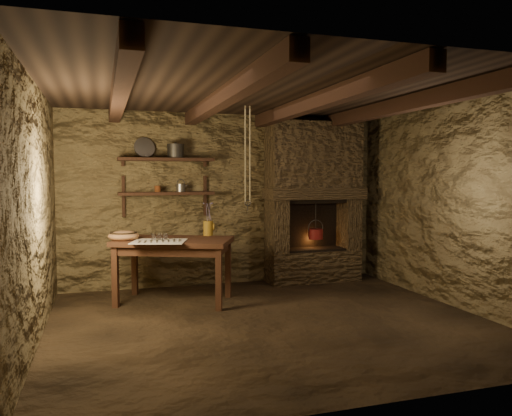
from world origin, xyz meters
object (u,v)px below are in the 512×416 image
object	(u,v)px
work_table	(174,268)
stoneware_jug	(208,221)
wooden_bowl	(124,236)
iron_stockpot	(176,152)
red_pot	(316,233)

from	to	relation	value
work_table	stoneware_jug	bearing A→B (deg)	48.38
work_table	wooden_bowl	bearing A→B (deg)	-166.33
iron_stockpot	stoneware_jug	bearing A→B (deg)	-55.28
wooden_bowl	iron_stockpot	world-z (taller)	iron_stockpot
work_table	iron_stockpot	xyz separation A→B (m)	(0.14, 0.70, 1.44)
stoneware_jug	wooden_bowl	distance (m)	1.07
work_table	iron_stockpot	bearing A→B (deg)	102.74
iron_stockpot	red_pot	distance (m)	2.30
iron_stockpot	red_pot	bearing A→B (deg)	-3.45
red_pot	wooden_bowl	bearing A→B (deg)	-169.90
stoneware_jug	red_pot	size ratio (longest dim) A/B	0.79
wooden_bowl	iron_stockpot	distance (m)	1.40
wooden_bowl	iron_stockpot	size ratio (longest dim) A/B	1.65
work_table	stoneware_jug	world-z (taller)	stoneware_jug
wooden_bowl	red_pot	size ratio (longest dim) A/B	0.68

